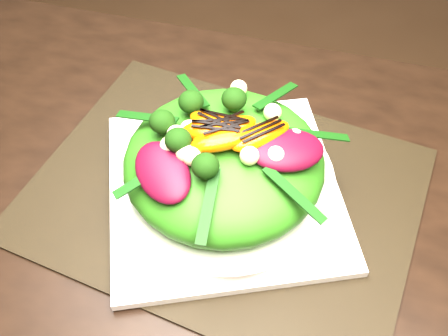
% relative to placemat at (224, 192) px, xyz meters
% --- Properties ---
extents(placemat, '(0.49, 0.40, 0.00)m').
position_rel_placemat_xyz_m(placemat, '(0.00, 0.00, 0.00)').
color(placemat, black).
rests_on(placemat, dining_table).
extents(plate_base, '(0.35, 0.35, 0.01)m').
position_rel_placemat_xyz_m(plate_base, '(0.00, 0.00, 0.01)').
color(plate_base, white).
rests_on(plate_base, placemat).
extents(salad_bowl, '(0.31, 0.31, 0.02)m').
position_rel_placemat_xyz_m(salad_bowl, '(0.00, 0.00, 0.02)').
color(salad_bowl, white).
rests_on(salad_bowl, plate_base).
extents(lettuce_mound, '(0.25, 0.25, 0.08)m').
position_rel_placemat_xyz_m(lettuce_mound, '(0.00, 0.00, 0.06)').
color(lettuce_mound, '#317A16').
rests_on(lettuce_mound, salad_bowl).
extents(radicchio_leaf, '(0.10, 0.08, 0.02)m').
position_rel_placemat_xyz_m(radicchio_leaf, '(0.07, -0.00, 0.10)').
color(radicchio_leaf, '#490719').
rests_on(radicchio_leaf, lettuce_mound).
extents(orange_segment, '(0.08, 0.05, 0.02)m').
position_rel_placemat_xyz_m(orange_segment, '(-0.02, 0.03, 0.10)').
color(orange_segment, '#F35504').
rests_on(orange_segment, lettuce_mound).
extents(broccoli_floret, '(0.04, 0.04, 0.04)m').
position_rel_placemat_xyz_m(broccoli_floret, '(-0.05, 0.04, 0.11)').
color(broccoli_floret, black).
rests_on(broccoli_floret, lettuce_mound).
extents(macadamia_nut, '(0.02, 0.02, 0.02)m').
position_rel_placemat_xyz_m(macadamia_nut, '(0.03, -0.03, 0.10)').
color(macadamia_nut, beige).
rests_on(macadamia_nut, lettuce_mound).
extents(balsamic_drizzle, '(0.05, 0.02, 0.00)m').
position_rel_placemat_xyz_m(balsamic_drizzle, '(-0.02, 0.03, 0.11)').
color(balsamic_drizzle, black).
rests_on(balsamic_drizzle, orange_segment).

